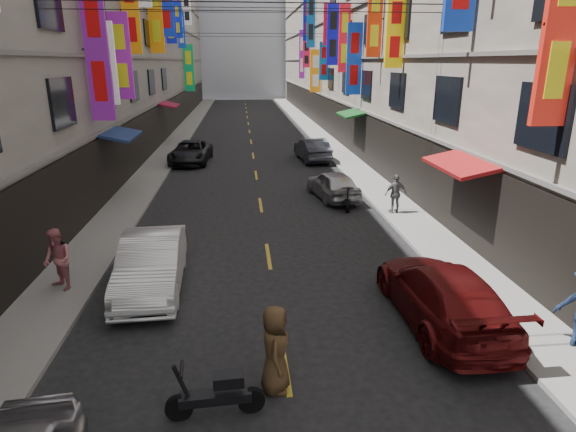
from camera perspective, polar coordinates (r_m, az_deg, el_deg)
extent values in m
cube|color=slate|center=(39.63, -13.20, 8.51)|extent=(2.00, 90.00, 0.12)
cube|color=slate|center=(39.87, 4.36, 8.98)|extent=(2.00, 90.00, 0.12)
cube|color=gray|center=(40.53, -23.27, 21.22)|extent=(10.00, 90.00, 19.00)
cube|color=black|center=(39.57, -14.74, 10.50)|extent=(0.12, 85.50, 3.00)
cube|color=#66635E|center=(39.40, -14.92, 12.95)|extent=(0.16, 90.00, 0.14)
cube|color=#66635E|center=(39.29, -15.31, 17.59)|extent=(0.16, 90.00, 0.14)
cube|color=#66635E|center=(39.44, -15.71, 22.23)|extent=(0.16, 90.00, 0.14)
cube|color=#A99B8E|center=(40.99, 13.64, 22.05)|extent=(10.00, 90.00, 19.00)
cube|color=black|center=(39.84, 5.78, 11.03)|extent=(0.12, 85.50, 3.00)
cube|color=#66635E|center=(39.68, 5.84, 13.47)|extent=(0.16, 90.00, 0.14)
cube|color=#66635E|center=(39.57, 5.99, 18.09)|extent=(0.16, 90.00, 0.14)
cube|color=#66635E|center=(39.72, 6.15, 22.71)|extent=(0.16, 90.00, 0.14)
cube|color=#B5BACA|center=(88.94, -5.41, 20.89)|extent=(18.00, 8.00, 22.00)
cube|color=red|center=(13.19, 29.69, 19.14)|extent=(0.83, 0.18, 4.53)
cylinder|color=black|center=(13.22, 29.88, 19.11)|extent=(0.93, 0.08, 0.08)
cube|color=#6E1885|center=(21.74, -21.74, 17.88)|extent=(0.92, 0.18, 5.61)
cylinder|color=black|center=(21.75, -21.87, 17.87)|extent=(1.02, 0.08, 0.08)
cube|color=white|center=(23.59, -20.58, 16.55)|extent=(0.71, 0.18, 3.52)
cylinder|color=black|center=(23.60, -20.70, 16.53)|extent=(0.81, 0.08, 0.08)
cube|color=yellow|center=(24.41, 12.58, 20.71)|extent=(0.85, 0.18, 3.37)
cylinder|color=black|center=(24.42, 12.69, 20.70)|extent=(0.95, 0.08, 0.08)
cube|color=#911B98|center=(25.66, -19.16, 17.44)|extent=(0.95, 0.18, 3.99)
cylinder|color=black|center=(25.67, -19.28, 17.42)|extent=(1.05, 0.08, 0.08)
cube|color=red|center=(28.09, 10.25, 22.03)|extent=(0.79, 0.18, 3.90)
cylinder|color=black|center=(28.11, 10.36, 22.02)|extent=(0.89, 0.08, 0.08)
cube|color=orange|center=(29.05, -18.18, 22.17)|extent=(0.89, 0.18, 4.43)
cylinder|color=black|center=(29.06, -18.28, 22.16)|extent=(0.99, 0.08, 0.08)
cube|color=blue|center=(31.99, 7.84, 17.93)|extent=(0.95, 0.18, 4.32)
cylinder|color=black|center=(32.00, 7.93, 17.93)|extent=(1.05, 0.08, 0.08)
cube|color=red|center=(35.56, 6.70, 20.19)|extent=(0.77, 0.18, 4.50)
cylinder|color=black|center=(35.57, 6.78, 20.18)|extent=(0.87, 0.08, 0.08)
cube|color=orange|center=(36.89, -15.48, 22.10)|extent=(0.97, 0.18, 5.12)
cylinder|color=black|center=(36.90, -15.56, 22.10)|extent=(1.07, 0.08, 0.08)
cube|color=#1111C6|center=(39.41, 5.35, 20.63)|extent=(0.93, 0.18, 4.47)
cylinder|color=black|center=(39.42, 5.42, 20.63)|extent=(1.03, 0.08, 0.08)
cube|color=#102AC2|center=(41.51, -14.34, 23.01)|extent=(1.19, 0.18, 4.51)
cylinder|color=black|center=(41.52, -14.42, 23.01)|extent=(1.29, 0.08, 0.08)
cube|color=red|center=(41.97, 4.79, 21.73)|extent=(0.79, 0.18, 3.24)
cylinder|color=black|center=(41.98, 4.87, 21.73)|extent=(0.89, 0.08, 0.08)
cube|color=#0E64A8|center=(43.57, 4.27, 17.83)|extent=(0.79, 0.18, 3.13)
cylinder|color=black|center=(43.58, 4.34, 17.83)|extent=(0.89, 0.08, 0.08)
cube|color=#111ACB|center=(45.11, -13.73, 21.19)|extent=(0.87, 0.18, 3.04)
cylinder|color=black|center=(45.12, -13.80, 21.18)|extent=(0.97, 0.08, 0.08)
cube|color=#1125CA|center=(47.62, -13.18, 21.71)|extent=(1.14, 0.18, 3.10)
cylinder|color=black|center=(47.63, -13.25, 21.71)|extent=(1.24, 0.08, 0.08)
cube|color=orange|center=(47.41, 3.28, 16.77)|extent=(1.03, 0.18, 3.87)
cylinder|color=black|center=(47.42, 3.34, 16.77)|extent=(1.13, 0.08, 0.08)
cube|color=#0B4C8C|center=(51.74, 2.74, 22.23)|extent=(0.82, 0.18, 5.24)
cylinder|color=black|center=(51.74, 2.80, 22.22)|extent=(0.92, 0.08, 0.08)
cube|color=#103BBB|center=(53.64, -12.54, 20.73)|extent=(0.72, 0.18, 3.50)
cylinder|color=black|center=(53.65, -12.59, 20.73)|extent=(0.82, 0.08, 0.08)
cube|color=#0D149D|center=(53.80, 2.34, 22.27)|extent=(0.93, 0.18, 4.22)
cylinder|color=black|center=(53.80, 2.40, 22.27)|extent=(1.03, 0.08, 0.08)
cube|color=#EA1645|center=(54.98, 2.19, 18.72)|extent=(0.75, 0.18, 2.98)
cylinder|color=black|center=(54.98, 2.25, 18.72)|extent=(0.85, 0.08, 0.08)
cube|color=#0C8C4B|center=(56.97, -11.67, 16.80)|extent=(1.11, 0.18, 5.01)
cylinder|color=black|center=(56.98, -11.72, 16.79)|extent=(1.21, 0.08, 0.08)
cube|color=white|center=(59.68, -11.91, 22.90)|extent=(0.95, 0.18, 3.36)
cylinder|color=black|center=(59.69, -11.97, 22.89)|extent=(1.05, 0.08, 0.08)
cube|color=#851B96|center=(59.41, 1.64, 18.59)|extent=(0.64, 0.18, 5.42)
cylinder|color=black|center=(59.42, 1.70, 18.59)|extent=(0.74, 0.08, 0.08)
cube|color=maroon|center=(16.72, 19.74, 5.87)|extent=(1.39, 3.20, 0.41)
cube|color=navy|center=(23.68, -19.23, 9.18)|extent=(1.39, 3.20, 0.41)
cube|color=#134A1B|center=(31.77, 7.52, 11.97)|extent=(1.39, 3.20, 0.41)
cube|color=maroon|center=(39.32, -13.96, 12.72)|extent=(1.39, 3.20, 0.41)
cylinder|color=black|center=(18.93, -3.45, 23.97)|extent=(14.00, 0.04, 0.04)
cylinder|color=black|center=(32.97, -4.55, 23.42)|extent=(14.00, 0.04, 0.04)
cylinder|color=black|center=(46.88, -4.92, 20.76)|extent=(14.00, 0.04, 0.04)
cube|color=gold|center=(10.78, -0.40, -17.04)|extent=(0.12, 2.20, 0.01)
cube|color=gold|center=(16.06, -2.34, -4.74)|extent=(0.12, 2.20, 0.01)
cube|color=gold|center=(21.71, -3.26, 1.32)|extent=(0.12, 2.20, 0.01)
cube|color=gold|center=(27.52, -3.80, 4.86)|extent=(0.12, 2.20, 0.01)
cube|color=gold|center=(33.39, -4.15, 7.16)|extent=(0.12, 2.20, 0.01)
cube|color=gold|center=(39.30, -4.40, 8.77)|extent=(0.12, 2.20, 0.01)
cube|color=gold|center=(45.24, -4.59, 9.96)|extent=(0.12, 2.20, 0.01)
cube|color=gold|center=(51.19, -4.73, 10.87)|extent=(0.12, 2.20, 0.01)
cube|color=gold|center=(57.15, -4.84, 11.59)|extent=(0.12, 2.20, 0.01)
cube|color=gold|center=(63.11, -4.94, 12.18)|extent=(0.12, 2.20, 0.01)
cube|color=gold|center=(69.09, -5.01, 12.66)|extent=(0.12, 2.20, 0.01)
cube|color=gold|center=(75.06, -5.08, 13.07)|extent=(0.12, 2.20, 0.01)
cylinder|color=black|center=(9.49, -12.78, -21.29)|extent=(0.51, 0.15, 0.50)
cylinder|color=black|center=(9.47, -4.36, -20.92)|extent=(0.51, 0.15, 0.50)
cube|color=black|center=(9.36, -8.61, -20.44)|extent=(1.32, 0.38, 0.18)
cube|color=black|center=(9.15, -7.07, -18.64)|extent=(0.57, 0.35, 0.22)
cylinder|color=black|center=(9.20, -12.33, -19.09)|extent=(0.36, 0.10, 0.88)
cylinder|color=black|center=(9.00, -12.48, -17.31)|extent=(0.09, 0.50, 0.06)
cylinder|color=black|center=(20.70, 7.06, 1.09)|extent=(0.18, 0.51, 0.50)
cylinder|color=black|center=(21.94, 6.77, 2.07)|extent=(0.18, 0.51, 0.50)
cube|color=black|center=(21.28, 6.92, 1.98)|extent=(0.47, 1.33, 0.18)
cube|color=black|center=(21.43, 6.90, 3.07)|extent=(0.39, 0.59, 0.22)
cylinder|color=black|center=(20.67, 7.08, 2.37)|extent=(0.13, 0.36, 0.88)
cylinder|color=black|center=(20.58, 7.12, 3.30)|extent=(0.50, 0.12, 0.06)
imported|color=white|center=(14.09, -15.88, -5.41)|extent=(1.84, 4.74, 1.54)
imported|color=black|center=(31.39, -11.45, 7.44)|extent=(2.63, 5.11, 1.38)
imported|color=#570F0F|center=(12.50, 17.80, -8.81)|extent=(2.18, 5.17, 1.49)
imported|color=#B2B3B7|center=(22.67, 5.35, 3.73)|extent=(2.25, 4.17, 1.35)
imported|color=#292A31|center=(31.51, 2.88, 7.88)|extent=(1.98, 4.56, 1.46)
imported|color=#C3676F|center=(14.64, -25.65, -4.70)|extent=(1.02, 1.01, 1.75)
imported|color=slate|center=(20.49, 12.64, 2.62)|extent=(1.04, 0.71, 1.64)
imported|color=#4C351E|center=(9.58, -1.52, -15.52)|extent=(0.68, 0.93, 1.80)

